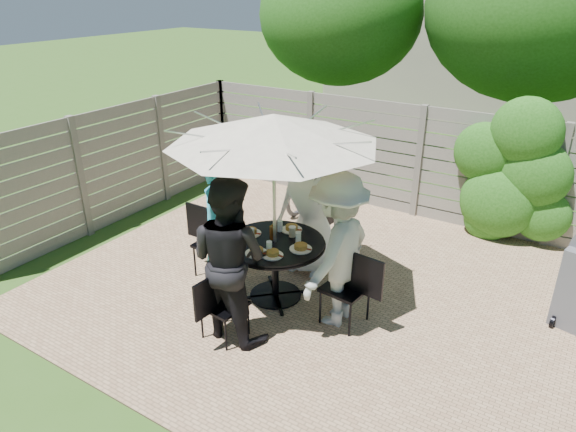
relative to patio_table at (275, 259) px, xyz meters
The scene contains 23 objects.
backyard_envelope 10.77m from the patio_table, 86.23° to the left, with size 60.00×60.00×5.00m.
patio_table is the anchor object (origin of this frame).
umbrella 1.58m from the patio_table, 26.57° to the right, with size 2.42×2.42×2.29m.
chair_back 1.00m from the patio_table, 88.40° to the left, with size 0.49×0.71×0.95m.
person_back 0.93m from the patio_table, 88.46° to the left, with size 0.93×0.60×1.90m, color white.
chair_left 1.00m from the patio_table, behind, with size 0.69×0.46×0.95m.
person_left 0.87m from the patio_table, behind, with size 0.59×0.38×1.61m, color #2B9DBA.
chair_front 1.00m from the patio_table, 91.60° to the right, with size 0.45×0.63×0.85m.
person_front 0.92m from the patio_table, 91.54° to the right, with size 0.90×0.70×1.85m, color black.
chair_right 1.00m from the patio_table, ahead, with size 0.70×0.50×0.94m.
person_right 0.90m from the patio_table, ahead, with size 1.16×0.67×1.79m, color #B4B6B0.
plate_back 0.44m from the patio_table, 88.46° to the left, with size 0.26×0.26×0.06m.
plate_left 0.44m from the patio_table, behind, with size 0.26×0.26×0.06m.
plate_front 0.44m from the patio_table, 91.54° to the right, with size 0.26×0.26×0.06m.
plate_right 0.44m from the patio_table, ahead, with size 0.26×0.26×0.06m.
plate_extra 0.43m from the patio_table, 60.58° to the right, with size 0.24×0.24×0.06m.
glass_back 0.41m from the patio_table, 110.46° to the left, with size 0.07×0.07×0.14m, color silver.
glass_left 0.41m from the patio_table, 159.54° to the right, with size 0.07×0.07×0.14m, color silver.
glass_front 0.41m from the patio_table, 69.54° to the right, with size 0.07×0.07×0.14m, color silver.
glass_right 0.41m from the patio_table, 20.46° to the left, with size 0.07×0.07×0.14m, color silver.
syrup_jug 0.32m from the patio_table, 138.65° to the left, with size 0.09×0.09×0.16m, color #59280C.
coffee_cup 0.38m from the patio_table, 64.01° to the left, with size 0.08×0.08×0.12m, color #C6B293.
bicycle 3.04m from the patio_table, 110.00° to the left, with size 0.66×1.90×1.00m, color #333338.
Camera 1 is at (2.38, -4.72, 3.56)m, focal length 32.00 mm.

